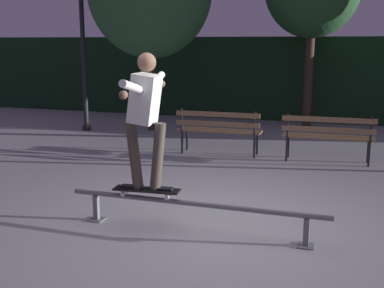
{
  "coord_description": "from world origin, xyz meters",
  "views": [
    {
      "loc": [
        1.63,
        -5.28,
        2.13
      ],
      "look_at": [
        -0.29,
        0.51,
        0.85
      ],
      "focal_mm": 45.72,
      "sensor_mm": 36.0,
      "label": 1
    }
  ],
  "objects_px": {
    "grind_rail": "(194,208)",
    "skateboarder": "(145,110)",
    "park_bench_left_center": "(328,133)",
    "park_bench_leftmost": "(219,127)",
    "lamp_post_left": "(82,26)",
    "skateboard": "(147,190)"
  },
  "relations": [
    {
      "from": "grind_rail",
      "to": "skateboarder",
      "type": "xyz_separation_m",
      "value": [
        -0.57,
        0.0,
        1.09
      ]
    },
    {
      "from": "park_bench_left_center",
      "to": "park_bench_leftmost",
      "type": "bearing_deg",
      "value": 180.0
    },
    {
      "from": "grind_rail",
      "to": "park_bench_left_center",
      "type": "bearing_deg",
      "value": 72.05
    },
    {
      "from": "park_bench_leftmost",
      "to": "lamp_post_left",
      "type": "bearing_deg",
      "value": 157.45
    },
    {
      "from": "skateboarder",
      "to": "lamp_post_left",
      "type": "bearing_deg",
      "value": 126.25
    },
    {
      "from": "skateboard",
      "to": "park_bench_left_center",
      "type": "relative_size",
      "value": 0.49
    },
    {
      "from": "park_bench_leftmost",
      "to": "skateboarder",
      "type": "bearing_deg",
      "value": -87.2
    },
    {
      "from": "skateboard",
      "to": "park_bench_left_center",
      "type": "xyz_separation_m",
      "value": [
        1.82,
        3.84,
        0.09
      ]
    },
    {
      "from": "grind_rail",
      "to": "park_bench_leftmost",
      "type": "relative_size",
      "value": 1.89
    },
    {
      "from": "park_bench_leftmost",
      "to": "grind_rail",
      "type": "bearing_deg",
      "value": -78.77
    },
    {
      "from": "skateboarder",
      "to": "park_bench_left_center",
      "type": "xyz_separation_m",
      "value": [
        1.82,
        3.84,
        -0.84
      ]
    },
    {
      "from": "park_bench_left_center",
      "to": "lamp_post_left",
      "type": "relative_size",
      "value": 0.41
    },
    {
      "from": "skateboarder",
      "to": "park_bench_leftmost",
      "type": "xyz_separation_m",
      "value": [
        -0.19,
        3.84,
        -0.84
      ]
    },
    {
      "from": "skateboard",
      "to": "skateboarder",
      "type": "distance_m",
      "value": 0.94
    },
    {
      "from": "skateboard",
      "to": "park_bench_left_center",
      "type": "distance_m",
      "value": 4.25
    },
    {
      "from": "skateboard",
      "to": "park_bench_leftmost",
      "type": "height_order",
      "value": "park_bench_leftmost"
    },
    {
      "from": "skateboarder",
      "to": "park_bench_leftmost",
      "type": "distance_m",
      "value": 3.94
    },
    {
      "from": "grind_rail",
      "to": "park_bench_left_center",
      "type": "height_order",
      "value": "park_bench_left_center"
    },
    {
      "from": "skateboarder",
      "to": "park_bench_left_center",
      "type": "height_order",
      "value": "skateboarder"
    },
    {
      "from": "grind_rail",
      "to": "park_bench_leftmost",
      "type": "bearing_deg",
      "value": 101.23
    },
    {
      "from": "skateboard",
      "to": "lamp_post_left",
      "type": "height_order",
      "value": "lamp_post_left"
    },
    {
      "from": "grind_rail",
      "to": "park_bench_leftmost",
      "type": "xyz_separation_m",
      "value": [
        -0.76,
        3.84,
        0.24
      ]
    }
  ]
}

